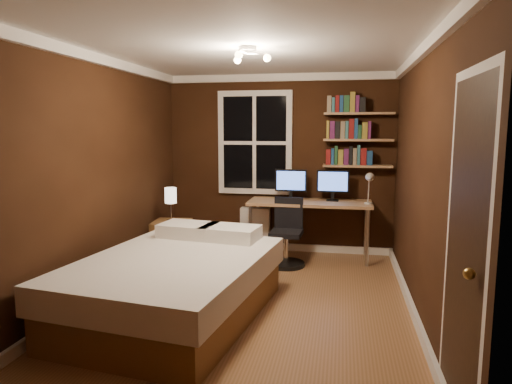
% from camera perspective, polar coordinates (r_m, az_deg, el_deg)
% --- Properties ---
extents(floor, '(4.20, 4.20, 0.00)m').
position_cam_1_polar(floor, '(4.75, -0.71, -13.71)').
color(floor, brown).
rests_on(floor, ground).
extents(wall_back, '(3.20, 0.04, 2.50)m').
position_cam_1_polar(wall_back, '(6.51, 2.95, 3.50)').
color(wall_back, black).
rests_on(wall_back, ground).
extents(wall_left, '(0.04, 4.20, 2.50)m').
position_cam_1_polar(wall_left, '(5.01, -18.97, 1.74)').
color(wall_left, black).
rests_on(wall_left, ground).
extents(wall_right, '(0.04, 4.20, 2.50)m').
position_cam_1_polar(wall_right, '(4.42, 20.06, 0.90)').
color(wall_right, black).
rests_on(wall_right, ground).
extents(ceiling, '(3.20, 4.20, 0.02)m').
position_cam_1_polar(ceiling, '(4.48, -0.76, 17.52)').
color(ceiling, white).
rests_on(ceiling, wall_back).
extents(window, '(1.06, 0.06, 1.46)m').
position_cam_1_polar(window, '(6.51, -0.15, 6.16)').
color(window, white).
rests_on(window, wall_back).
extents(door, '(0.03, 0.82, 2.05)m').
position_cam_1_polar(door, '(2.96, 24.46, -7.09)').
color(door, black).
rests_on(door, ground).
extents(door_knob, '(0.06, 0.06, 0.06)m').
position_cam_1_polar(door_knob, '(2.68, 25.11, -9.24)').
color(door_knob, '#BA9544').
rests_on(door_knob, door).
extents(ceiling_fixture, '(0.44, 0.44, 0.18)m').
position_cam_1_polar(ceiling_fixture, '(4.37, -1.03, 16.44)').
color(ceiling_fixture, beige).
rests_on(ceiling_fixture, ceiling).
extents(bookshelf_lower, '(0.92, 0.22, 0.03)m').
position_cam_1_polar(bookshelf_lower, '(6.33, 12.54, 3.20)').
color(bookshelf_lower, tan).
rests_on(bookshelf_lower, wall_back).
extents(books_row_lower, '(0.60, 0.16, 0.23)m').
position_cam_1_polar(books_row_lower, '(6.32, 12.57, 4.37)').
color(books_row_lower, maroon).
rests_on(books_row_lower, bookshelf_lower).
extents(bookshelf_middle, '(0.92, 0.22, 0.03)m').
position_cam_1_polar(bookshelf_middle, '(6.31, 12.63, 6.36)').
color(bookshelf_middle, tan).
rests_on(bookshelf_middle, wall_back).
extents(books_row_middle, '(0.60, 0.16, 0.23)m').
position_cam_1_polar(books_row_middle, '(6.31, 12.67, 7.54)').
color(books_row_middle, navy).
rests_on(books_row_middle, bookshelf_middle).
extents(bookshelf_upper, '(0.92, 0.22, 0.03)m').
position_cam_1_polar(bookshelf_upper, '(6.32, 12.73, 9.54)').
color(bookshelf_upper, tan).
rests_on(bookshelf_upper, wall_back).
extents(books_row_upper, '(0.48, 0.16, 0.23)m').
position_cam_1_polar(books_row_upper, '(6.32, 12.77, 10.72)').
color(books_row_upper, '#245530').
rests_on(books_row_upper, bookshelf_upper).
extents(bed, '(1.80, 2.31, 0.72)m').
position_cam_1_polar(bed, '(4.41, -10.06, -11.34)').
color(bed, brown).
rests_on(bed, ground).
extents(nightstand, '(0.50, 0.50, 0.57)m').
position_cam_1_polar(nightstand, '(6.06, -10.47, -6.22)').
color(nightstand, brown).
rests_on(nightstand, ground).
extents(bedside_lamp, '(0.15, 0.15, 0.43)m').
position_cam_1_polar(bedside_lamp, '(5.96, -10.60, -1.54)').
color(bedside_lamp, '#EFE4CA').
rests_on(bedside_lamp, nightstand).
extents(radiator, '(0.42, 0.15, 0.62)m').
position_cam_1_polar(radiator, '(6.59, -0.10, -4.68)').
color(radiator, silver).
rests_on(radiator, ground).
extents(desk, '(1.64, 0.62, 0.78)m').
position_cam_1_polar(desk, '(6.20, 6.73, -1.69)').
color(desk, tan).
rests_on(desk, ground).
extents(monitor_left, '(0.44, 0.12, 0.42)m').
position_cam_1_polar(monitor_left, '(6.27, 4.38, 0.93)').
color(monitor_left, black).
rests_on(monitor_left, desk).
extents(monitor_right, '(0.44, 0.12, 0.42)m').
position_cam_1_polar(monitor_right, '(6.23, 9.57, 0.80)').
color(monitor_right, black).
rests_on(monitor_right, desk).
extents(desk_lamp, '(0.14, 0.32, 0.44)m').
position_cam_1_polar(desk_lamp, '(5.99, 13.95, 0.49)').
color(desk_lamp, silver).
rests_on(desk_lamp, desk).
extents(office_chair, '(0.48, 0.48, 0.87)m').
position_cam_1_polar(office_chair, '(5.91, 3.86, -6.15)').
color(office_chair, black).
rests_on(office_chair, ground).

